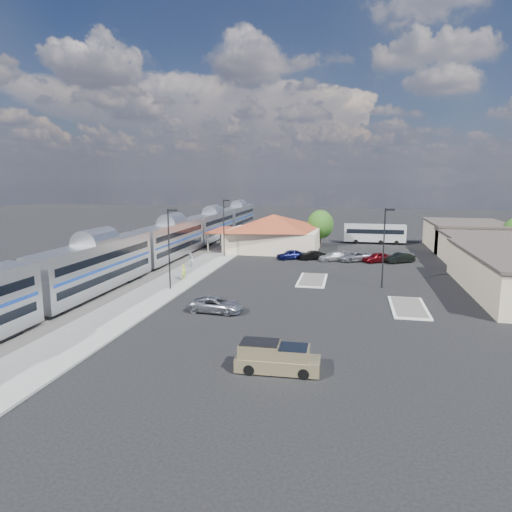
% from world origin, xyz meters
% --- Properties ---
extents(ground, '(280.00, 280.00, 0.00)m').
position_xyz_m(ground, '(0.00, 0.00, 0.00)').
color(ground, black).
rests_on(ground, ground).
extents(railbed, '(16.00, 100.00, 0.12)m').
position_xyz_m(railbed, '(-21.00, 8.00, 0.06)').
color(railbed, '#4C4944').
rests_on(railbed, ground).
extents(platform, '(5.50, 92.00, 0.18)m').
position_xyz_m(platform, '(-12.00, 6.00, 0.09)').
color(platform, gray).
rests_on(platform, ground).
extents(passenger_train, '(3.00, 104.00, 5.55)m').
position_xyz_m(passenger_train, '(-18.00, 12.12, 2.87)').
color(passenger_train, silver).
rests_on(passenger_train, ground).
extents(freight_cars, '(2.80, 46.00, 4.00)m').
position_xyz_m(freight_cars, '(-24.00, 10.13, 1.93)').
color(freight_cars, black).
rests_on(freight_cars, ground).
extents(station_depot, '(18.35, 12.24, 6.20)m').
position_xyz_m(station_depot, '(-4.56, 24.00, 3.13)').
color(station_depot, '#C3B08F').
rests_on(station_depot, ground).
extents(buildings_east, '(14.40, 51.40, 4.80)m').
position_xyz_m(buildings_east, '(28.00, 14.28, 2.27)').
color(buildings_east, '#C6B28C').
rests_on(buildings_east, ground).
extents(traffic_island_south, '(3.30, 7.50, 0.21)m').
position_xyz_m(traffic_island_south, '(4.00, 2.00, 0.10)').
color(traffic_island_south, silver).
rests_on(traffic_island_south, ground).
extents(traffic_island_north, '(3.30, 7.50, 0.21)m').
position_xyz_m(traffic_island_north, '(14.00, -8.00, 0.10)').
color(traffic_island_north, silver).
rests_on(traffic_island_north, ground).
extents(lamp_plat_s, '(1.08, 0.25, 9.00)m').
position_xyz_m(lamp_plat_s, '(-10.90, -6.00, 5.34)').
color(lamp_plat_s, black).
rests_on(lamp_plat_s, ground).
extents(lamp_plat_n, '(1.08, 0.25, 9.00)m').
position_xyz_m(lamp_plat_n, '(-10.90, 16.00, 5.34)').
color(lamp_plat_n, black).
rests_on(lamp_plat_n, ground).
extents(lamp_lot, '(1.08, 0.25, 9.00)m').
position_xyz_m(lamp_lot, '(12.10, 0.00, 5.34)').
color(lamp_lot, black).
rests_on(lamp_lot, ground).
extents(tree_depot, '(4.71, 4.71, 6.63)m').
position_xyz_m(tree_depot, '(3.00, 30.00, 4.02)').
color(tree_depot, '#382314').
rests_on(tree_depot, ground).
extents(pickup_truck, '(5.42, 2.14, 1.86)m').
position_xyz_m(pickup_truck, '(4.03, -24.72, 0.88)').
color(pickup_truck, tan).
rests_on(pickup_truck, ground).
extents(suv, '(5.27, 2.72, 1.42)m').
position_xyz_m(suv, '(-3.64, -12.92, 0.71)').
color(suv, '#A7A9AF').
rests_on(suv, ground).
extents(coach_bus, '(11.28, 2.51, 3.62)m').
position_xyz_m(coach_bus, '(12.79, 36.00, 2.08)').
color(coach_bus, silver).
rests_on(coach_bus, ground).
extents(person_a, '(0.66, 0.80, 1.90)m').
position_xyz_m(person_a, '(-11.12, -1.47, 1.13)').
color(person_a, '#CADA44').
rests_on(person_a, platform).
extents(person_b, '(0.98, 1.09, 1.82)m').
position_xyz_m(person_b, '(-13.26, 6.84, 1.09)').
color(person_b, white).
rests_on(person_b, platform).
extents(parked_car_a, '(4.66, 3.78, 1.49)m').
position_xyz_m(parked_car_a, '(-0.50, 16.04, 0.75)').
color(parked_car_a, '#0D1143').
rests_on(parked_car_a, ground).
extents(parked_car_b, '(4.27, 3.15, 1.34)m').
position_xyz_m(parked_car_b, '(2.70, 16.34, 0.67)').
color(parked_car_b, black).
rests_on(parked_car_b, ground).
extents(parked_car_c, '(4.93, 3.83, 1.33)m').
position_xyz_m(parked_car_c, '(5.90, 16.04, 0.67)').
color(parked_car_c, silver).
rests_on(parked_car_c, ground).
extents(parked_car_d, '(5.88, 4.69, 1.49)m').
position_xyz_m(parked_car_d, '(9.10, 16.34, 0.74)').
color(parked_car_d, '#929399').
rests_on(parked_car_d, ground).
extents(parked_car_e, '(4.70, 3.77, 1.50)m').
position_xyz_m(parked_car_e, '(12.30, 16.04, 0.75)').
color(parked_car_e, maroon).
rests_on(parked_car_e, ground).
extents(parked_car_f, '(4.64, 3.71, 1.48)m').
position_xyz_m(parked_car_f, '(15.50, 16.34, 0.74)').
color(parked_car_f, black).
rests_on(parked_car_f, ground).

